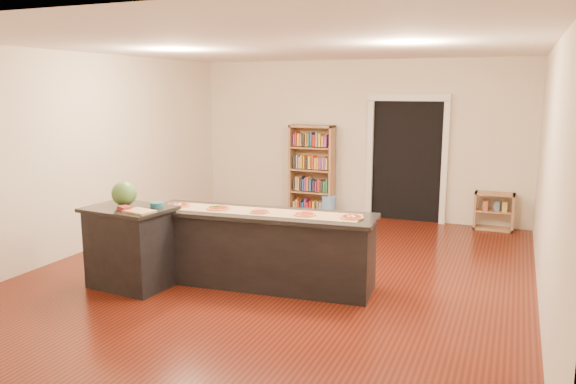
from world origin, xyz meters
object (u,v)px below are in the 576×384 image
at_px(waste_bin, 329,206).
at_px(watermelon, 124,194).
at_px(low_shelf, 494,211).
at_px(side_counter, 130,247).
at_px(bookshelf, 312,170).
at_px(kitchen_island, 261,248).

xyz_separation_m(waste_bin, watermelon, (-1.10, -4.32, 0.91)).
bearing_deg(low_shelf, waste_bin, -178.10).
bearing_deg(waste_bin, side_counter, -102.91).
xyz_separation_m(low_shelf, watermelon, (-3.92, -4.42, 0.78)).
distance_m(low_shelf, watermelon, 5.96).
xyz_separation_m(bookshelf, watermelon, (-0.73, -4.40, 0.27)).
distance_m(kitchen_island, bookshelf, 3.93).
distance_m(kitchen_island, waste_bin, 3.79).
xyz_separation_m(kitchen_island, bookshelf, (-0.76, 3.84, 0.38)).
xyz_separation_m(bookshelf, waste_bin, (0.37, -0.08, -0.63)).
relative_size(kitchen_island, waste_bin, 7.07).
height_order(side_counter, waste_bin, side_counter).
height_order(side_counter, bookshelf, bookshelf).
xyz_separation_m(bookshelf, low_shelf, (3.19, 0.01, -0.51)).
distance_m(side_counter, low_shelf, 5.89).
bearing_deg(bookshelf, low_shelf, 0.23).
bearing_deg(watermelon, low_shelf, 48.40).
xyz_separation_m(side_counter, watermelon, (-0.10, 0.06, 0.62)).
relative_size(kitchen_island, watermelon, 9.31).
xyz_separation_m(kitchen_island, low_shelf, (2.43, 3.85, -0.13)).
height_order(bookshelf, waste_bin, bookshelf).
bearing_deg(kitchen_island, low_shelf, 52.77).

